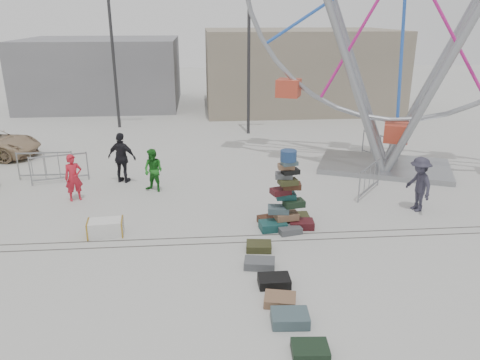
{
  "coord_description": "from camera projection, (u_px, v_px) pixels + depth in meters",
  "views": [
    {
      "loc": [
        0.53,
        -10.95,
        5.99
      ],
      "look_at": [
        1.57,
        1.26,
        1.6
      ],
      "focal_mm": 35.0,
      "sensor_mm": 36.0,
      "label": 1
    }
  ],
  "objects": [
    {
      "name": "ground",
      "position": [
        185.0,
        255.0,
        12.24
      ],
      "size": [
        90.0,
        90.0,
        0.0
      ],
      "primitive_type": "plane",
      "color": "#9E9E99",
      "rests_on": "ground"
    },
    {
      "name": "track_line_near",
      "position": [
        185.0,
        245.0,
        12.81
      ],
      "size": [
        40.0,
        0.04,
        0.01
      ],
      "primitive_type": "cube",
      "color": "#47443F",
      "rests_on": "ground"
    },
    {
      "name": "track_line_far",
      "position": [
        185.0,
        238.0,
        13.18
      ],
      "size": [
        40.0,
        0.04,
        0.01
      ],
      "primitive_type": "cube",
      "color": "#47443F",
      "rests_on": "ground"
    },
    {
      "name": "building_right",
      "position": [
        298.0,
        69.0,
        30.72
      ],
      "size": [
        12.0,
        8.0,
        5.0
      ],
      "primitive_type": "cube",
      "color": "gray",
      "rests_on": "ground"
    },
    {
      "name": "building_left",
      "position": [
        103.0,
        72.0,
        31.66
      ],
      "size": [
        10.0,
        8.0,
        4.4
      ],
      "primitive_type": "cube",
      "color": "gray",
      "rests_on": "ground"
    },
    {
      "name": "lamp_post_right",
      "position": [
        251.0,
        45.0,
        23.17
      ],
      "size": [
        1.41,
        0.25,
        8.0
      ],
      "color": "#2D2D30",
      "rests_on": "ground"
    },
    {
      "name": "lamp_post_left",
      "position": [
        114.0,
        43.0,
        24.49
      ],
      "size": [
        1.41,
        0.25,
        8.0
      ],
      "color": "#2D2D30",
      "rests_on": "ground"
    },
    {
      "name": "suitcase_tower",
      "position": [
        286.0,
        206.0,
        13.72
      ],
      "size": [
        1.65,
        1.47,
        2.35
      ],
      "rotation": [
        0.0,
        0.0,
        0.06
      ],
      "color": "#174747",
      "rests_on": "ground"
    },
    {
      "name": "steamer_trunk",
      "position": [
        106.0,
        228.0,
        13.27
      ],
      "size": [
        1.04,
        0.66,
        0.46
      ],
      "primitive_type": "cube",
      "rotation": [
        0.0,
        0.0,
        0.1
      ],
      "color": "silver",
      "rests_on": "ground"
    },
    {
      "name": "row_case_0",
      "position": [
        259.0,
        246.0,
        12.49
      ],
      "size": [
        0.72,
        0.57,
        0.21
      ],
      "primitive_type": "cube",
      "rotation": [
        0.0,
        0.0,
        -0.12
      ],
      "color": "#37391C",
      "rests_on": "ground"
    },
    {
      "name": "row_case_1",
      "position": [
        260.0,
        263.0,
        11.64
      ],
      "size": [
        0.83,
        0.6,
        0.21
      ],
      "primitive_type": "cube",
      "rotation": [
        0.0,
        0.0,
        -0.17
      ],
      "color": "#53565A",
      "rests_on": "ground"
    },
    {
      "name": "row_case_2",
      "position": [
        274.0,
        281.0,
        10.87
      ],
      "size": [
        0.74,
        0.52,
        0.22
      ],
      "primitive_type": "cube",
      "rotation": [
        0.0,
        0.0,
        0.01
      ],
      "color": "black",
      "rests_on": "ground"
    },
    {
      "name": "row_case_3",
      "position": [
        280.0,
        300.0,
        10.17
      ],
      "size": [
        0.78,
        0.66,
        0.19
      ],
      "primitive_type": "cube",
      "rotation": [
        0.0,
        0.0,
        -0.22
      ],
      "color": "brown",
      "rests_on": "ground"
    },
    {
      "name": "row_case_4",
      "position": [
        290.0,
        318.0,
        9.53
      ],
      "size": [
        0.8,
        0.61,
        0.24
      ],
      "primitive_type": "cube",
      "rotation": [
        0.0,
        0.0,
        -0.06
      ],
      "color": "#42585F",
      "rests_on": "ground"
    },
    {
      "name": "row_case_5",
      "position": [
        310.0,
        350.0,
        8.67
      ],
      "size": [
        0.72,
        0.58,
        0.18
      ],
      "primitive_type": "cube",
      "rotation": [
        0.0,
        0.0,
        -0.07
      ],
      "color": "black",
      "rests_on": "ground"
    },
    {
      "name": "barricade_dummy_b",
      "position": [
        45.0,
        166.0,
        17.66
      ],
      "size": [
        2.0,
        0.13,
        1.1
      ],
      "primitive_type": null,
      "rotation": [
        0.0,
        0.0,
        0.01
      ],
      "color": "gray",
      "rests_on": "ground"
    },
    {
      "name": "barricade_dummy_c",
      "position": [
        59.0,
        169.0,
        17.33
      ],
      "size": [
        1.96,
        0.62,
        1.1
      ],
      "primitive_type": null,
      "rotation": [
        0.0,
        0.0,
        0.27
      ],
      "color": "gray",
      "rests_on": "ground"
    },
    {
      "name": "barricade_wheel_front",
      "position": [
        370.0,
        179.0,
        16.24
      ],
      "size": [
        1.33,
        1.62,
        1.1
      ],
      "primitive_type": null,
      "rotation": [
        0.0,
        0.0,
        0.89
      ],
      "color": "gray",
      "rests_on": "ground"
    },
    {
      "name": "barricade_wheel_back",
      "position": [
        380.0,
        147.0,
        20.07
      ],
      "size": [
        0.97,
        1.84,
        1.1
      ],
      "primitive_type": null,
      "rotation": [
        0.0,
        0.0,
        -1.12
      ],
      "color": "gray",
      "rests_on": "ground"
    },
    {
      "name": "pedestrian_red",
      "position": [
        74.0,
        178.0,
        15.61
      ],
      "size": [
        0.69,
        0.59,
        1.6
      ],
      "primitive_type": "imported",
      "rotation": [
        0.0,
        0.0,
        0.44
      ],
      "color": "red",
      "rests_on": "ground"
    },
    {
      "name": "pedestrian_green",
      "position": [
        153.0,
        170.0,
        16.42
      ],
      "size": [
        0.94,
        0.89,
        1.54
      ],
      "primitive_type": "imported",
      "rotation": [
        0.0,
        0.0,
        -0.55
      ],
      "color": "#1B6D1C",
      "rests_on": "ground"
    },
    {
      "name": "pedestrian_black",
      "position": [
        122.0,
        158.0,
        17.26
      ],
      "size": [
        1.2,
        0.81,
        1.89
      ],
      "primitive_type": "imported",
      "rotation": [
        0.0,
        0.0,
        2.8
      ],
      "color": "black",
      "rests_on": "ground"
    },
    {
      "name": "pedestrian_grey",
      "position": [
        419.0,
        184.0,
        14.76
      ],
      "size": [
        0.82,
        1.23,
        1.78
      ],
      "primitive_type": "imported",
      "rotation": [
        0.0,
        0.0,
        -1.42
      ],
      "color": "#2B2A38",
      "rests_on": "ground"
    }
  ]
}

